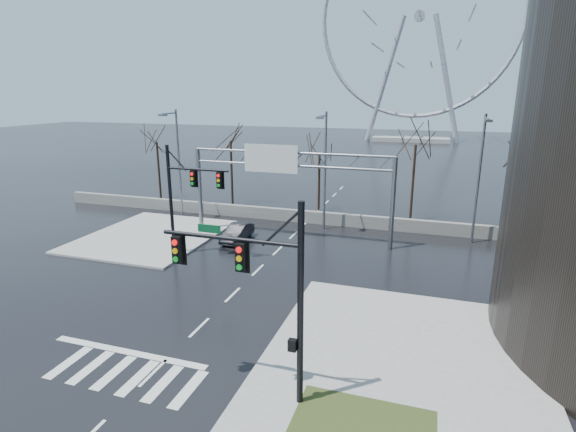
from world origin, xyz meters
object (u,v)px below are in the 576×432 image
at_px(car, 237,233).
at_px(signal_mast_near, 264,283).
at_px(ferris_wheel, 419,25).
at_px(signal_mast_far, 184,191).
at_px(sign_gantry, 285,176).

bearing_deg(car, signal_mast_near, -62.56).
relative_size(ferris_wheel, car, 12.73).
relative_size(signal_mast_far, ferris_wheel, 0.16).
relative_size(signal_mast_near, car, 2.00).
distance_m(sign_gantry, car, 5.96).
distance_m(signal_mast_near, ferris_wheel, 101.29).
distance_m(signal_mast_far, ferris_wheel, 89.30).
bearing_deg(ferris_wheel, sign_gantry, -93.84).
bearing_deg(ferris_wheel, signal_mast_near, -89.92).
xyz_separation_m(signal_mast_far, sign_gantry, (5.49, 6.00, 0.35)).
xyz_separation_m(signal_mast_near, sign_gantry, (-5.52, 19.00, 0.31)).
xyz_separation_m(signal_mast_near, signal_mast_far, (-11.01, 13.00, -0.04)).
relative_size(signal_mast_near, signal_mast_far, 1.00).
xyz_separation_m(signal_mast_near, ferris_wheel, (-0.14, 99.04, 21.26)).
relative_size(signal_mast_near, ferris_wheel, 0.16).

